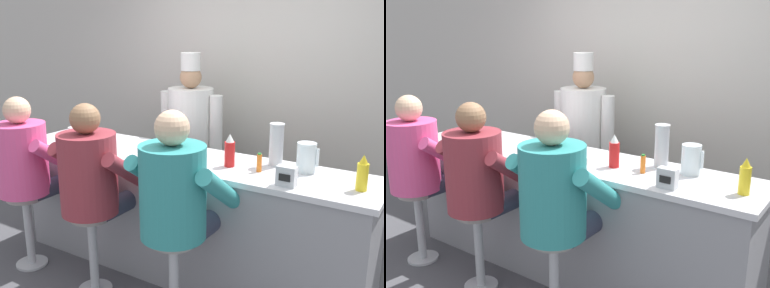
# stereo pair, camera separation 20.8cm
# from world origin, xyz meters

# --- Properties ---
(ground_plane) EXTENTS (20.00, 20.00, 0.00)m
(ground_plane) POSITION_xyz_m (0.00, 0.00, 0.00)
(ground_plane) COLOR #4C4C51
(wall_back) EXTENTS (10.00, 0.06, 2.70)m
(wall_back) POSITION_xyz_m (0.00, 1.62, 1.35)
(wall_back) COLOR beige
(wall_back) RESTS_ON ground_plane
(diner_counter) EXTENTS (2.96, 0.63, 0.98)m
(diner_counter) POSITION_xyz_m (0.00, 0.31, 0.49)
(diner_counter) COLOR gray
(diner_counter) RESTS_ON ground_plane
(ketchup_bottle_red) EXTENTS (0.07, 0.07, 0.24)m
(ketchup_bottle_red) POSITION_xyz_m (0.42, 0.28, 1.09)
(ketchup_bottle_red) COLOR red
(ketchup_bottle_red) RESTS_ON diner_counter
(mustard_bottle_yellow) EXTENTS (0.07, 0.07, 0.23)m
(mustard_bottle_yellow) POSITION_xyz_m (1.33, 0.27, 1.09)
(mustard_bottle_yellow) COLOR yellow
(mustard_bottle_yellow) RESTS_ON diner_counter
(hot_sauce_bottle_orange) EXTENTS (0.04, 0.04, 0.13)m
(hot_sauce_bottle_orange) POSITION_xyz_m (0.65, 0.28, 1.05)
(hot_sauce_bottle_orange) COLOR orange
(hot_sauce_bottle_orange) RESTS_ON diner_counter
(water_pitcher_clear) EXTENTS (0.15, 0.13, 0.21)m
(water_pitcher_clear) POSITION_xyz_m (0.92, 0.44, 1.08)
(water_pitcher_clear) COLOR silver
(water_pitcher_clear) RESTS_ON diner_counter
(breakfast_plate) EXTENTS (0.28, 0.28, 0.05)m
(breakfast_plate) POSITION_xyz_m (-0.22, 0.28, 1.00)
(breakfast_plate) COLOR white
(breakfast_plate) RESTS_ON diner_counter
(cereal_bowl) EXTENTS (0.13, 0.13, 0.05)m
(cereal_bowl) POSITION_xyz_m (0.18, 0.22, 1.01)
(cereal_bowl) COLOR white
(cereal_bowl) RESTS_ON diner_counter
(coffee_mug_white) EXTENTS (0.14, 0.09, 0.09)m
(coffee_mug_white) POSITION_xyz_m (-1.18, 0.31, 1.03)
(coffee_mug_white) COLOR white
(coffee_mug_white) RESTS_ON diner_counter
(cup_stack_steel) EXTENTS (0.11, 0.11, 0.31)m
(cup_stack_steel) POSITION_xyz_m (0.69, 0.48, 1.14)
(cup_stack_steel) COLOR #B7BABF
(cup_stack_steel) RESTS_ON diner_counter
(napkin_dispenser_chrome) EXTENTS (0.12, 0.07, 0.13)m
(napkin_dispenser_chrome) POSITION_xyz_m (0.91, 0.10, 1.05)
(napkin_dispenser_chrome) COLOR silver
(napkin_dispenser_chrome) RESTS_ON diner_counter
(diner_seated_pink) EXTENTS (0.62, 0.61, 1.43)m
(diner_seated_pink) POSITION_xyz_m (-1.14, -0.25, 0.89)
(diner_seated_pink) COLOR #B2B5BA
(diner_seated_pink) RESTS_ON ground_plane
(diner_seated_maroon) EXTENTS (0.63, 0.62, 1.45)m
(diner_seated_maroon) POSITION_xyz_m (-0.42, -0.25, 0.90)
(diner_seated_maroon) COLOR #B2B5BA
(diner_seated_maroon) RESTS_ON ground_plane
(diner_seated_teal) EXTENTS (0.65, 0.64, 1.47)m
(diner_seated_teal) POSITION_xyz_m (0.31, -0.25, 0.91)
(diner_seated_teal) COLOR #B2B5BA
(diner_seated_teal) RESTS_ON ground_plane
(cook_in_whites_near) EXTENTS (0.67, 0.43, 1.72)m
(cook_in_whites_near) POSITION_xyz_m (-0.42, 1.09, 0.94)
(cook_in_whites_near) COLOR #232328
(cook_in_whites_near) RESTS_ON ground_plane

